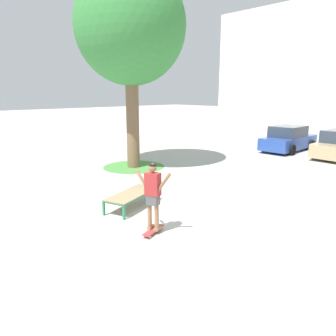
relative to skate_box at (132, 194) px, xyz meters
name	(u,v)px	position (x,y,z in m)	size (l,w,h in m)	color
ground_plane	(135,216)	(0.63, -0.38, -0.41)	(120.00, 120.00, 0.00)	#B7B5AD
skate_box	(132,194)	(0.00, 0.00, 0.00)	(1.34, 2.04, 0.46)	#237A4C
skateboard	(153,230)	(1.86, -0.73, -0.34)	(0.46, 0.82, 0.09)	#B23333
skater	(153,192)	(1.86, -0.73, 0.66)	(0.97, 0.42, 1.69)	#8E6647
tree_near_left	(130,27)	(-4.42, 3.40, 5.76)	(4.80, 4.80, 8.75)	brown
grass_patch_near_left	(134,167)	(-4.42, 3.40, -0.41)	(2.88, 2.88, 0.01)	#47893D
car_blue	(288,139)	(-1.58, 12.82, 0.28)	(2.00, 4.24, 1.50)	#28479E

